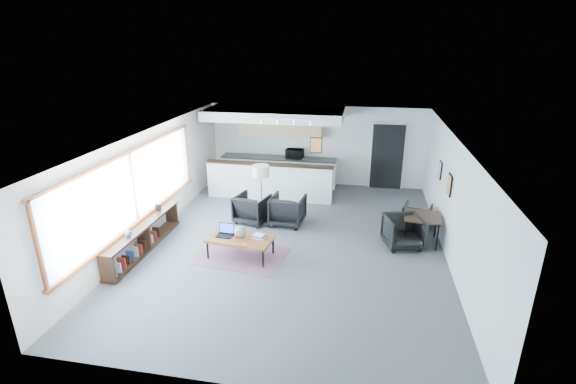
% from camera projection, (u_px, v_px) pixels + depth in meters
% --- Properties ---
extents(room, '(7.02, 9.02, 2.62)m').
position_uv_depth(room, '(293.00, 192.00, 9.58)').
color(room, '#4D4D50').
rests_on(room, ground).
extents(window, '(0.10, 5.95, 1.66)m').
position_uv_depth(window, '(133.00, 189.00, 9.29)').
color(window, '#8CBFFF').
rests_on(window, room).
extents(console, '(0.35, 3.00, 0.80)m').
position_uv_depth(console, '(143.00, 238.00, 9.51)').
color(console, black).
rests_on(console, floor).
extents(kitchenette, '(4.20, 1.96, 2.60)m').
position_uv_depth(kitchenette, '(276.00, 147.00, 13.18)').
color(kitchenette, white).
rests_on(kitchenette, floor).
extents(doorway, '(1.10, 0.12, 2.15)m').
position_uv_depth(doorway, '(387.00, 156.00, 13.34)').
color(doorway, black).
rests_on(doorway, room).
extents(track_light, '(1.60, 0.07, 0.15)m').
position_uv_depth(track_light, '(286.00, 120.00, 11.29)').
color(track_light, silver).
rests_on(track_light, room).
extents(wall_art_lower, '(0.03, 0.38, 0.48)m').
position_uv_depth(wall_art_lower, '(449.00, 185.00, 9.27)').
color(wall_art_lower, black).
rests_on(wall_art_lower, room).
extents(wall_art_upper, '(0.03, 0.34, 0.44)m').
position_uv_depth(wall_art_upper, '(440.00, 170.00, 10.49)').
color(wall_art_upper, black).
rests_on(wall_art_upper, room).
extents(kilim_rug, '(2.07, 1.53, 0.01)m').
position_uv_depth(kilim_rug, '(241.00, 256.00, 9.39)').
color(kilim_rug, '#623A4C').
rests_on(kilim_rug, floor).
extents(coffee_table, '(1.49, 0.92, 0.46)m').
position_uv_depth(coffee_table, '(240.00, 239.00, 9.24)').
color(coffee_table, brown).
rests_on(coffee_table, floor).
extents(laptop, '(0.38, 0.32, 0.25)m').
position_uv_depth(laptop, '(226.00, 232.00, 9.34)').
color(laptop, black).
rests_on(laptop, coffee_table).
extents(ceramic_pot, '(0.27, 0.27, 0.27)m').
position_uv_depth(ceramic_pot, '(240.00, 232.00, 9.21)').
color(ceramic_pot, gray).
rests_on(ceramic_pot, coffee_table).
extents(book_stack, '(0.32, 0.28, 0.08)m').
position_uv_depth(book_stack, '(260.00, 236.00, 9.21)').
color(book_stack, silver).
rests_on(book_stack, coffee_table).
extents(coaster, '(0.13, 0.13, 0.01)m').
position_uv_depth(coaster, '(244.00, 244.00, 8.95)').
color(coaster, '#E5590C').
rests_on(coaster, coffee_table).
extents(armchair_left, '(0.96, 0.93, 0.83)m').
position_uv_depth(armchair_left, '(252.00, 207.00, 11.03)').
color(armchair_left, black).
rests_on(armchair_left, floor).
extents(armchair_right, '(0.91, 0.86, 0.86)m').
position_uv_depth(armchair_right, '(288.00, 209.00, 10.89)').
color(armchair_right, black).
rests_on(armchair_right, floor).
extents(floor_lamp, '(0.45, 0.45, 1.54)m').
position_uv_depth(floor_lamp, '(261.00, 173.00, 10.78)').
color(floor_lamp, black).
rests_on(floor_lamp, floor).
extents(dining_table, '(0.88, 0.88, 0.68)m').
position_uv_depth(dining_table, '(422.00, 218.00, 9.84)').
color(dining_table, black).
rests_on(dining_table, floor).
extents(dining_chair_near, '(0.84, 0.81, 0.71)m').
position_uv_depth(dining_chair_near, '(403.00, 233.00, 9.71)').
color(dining_chair_near, black).
rests_on(dining_chair_near, floor).
extents(dining_chair_far, '(0.69, 0.66, 0.58)m').
position_uv_depth(dining_chair_far, '(417.00, 217.00, 10.74)').
color(dining_chair_far, black).
rests_on(dining_chair_far, floor).
extents(microwave, '(0.57, 0.35, 0.37)m').
position_uv_depth(microwave, '(295.00, 153.00, 13.59)').
color(microwave, black).
rests_on(microwave, kitchenette).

